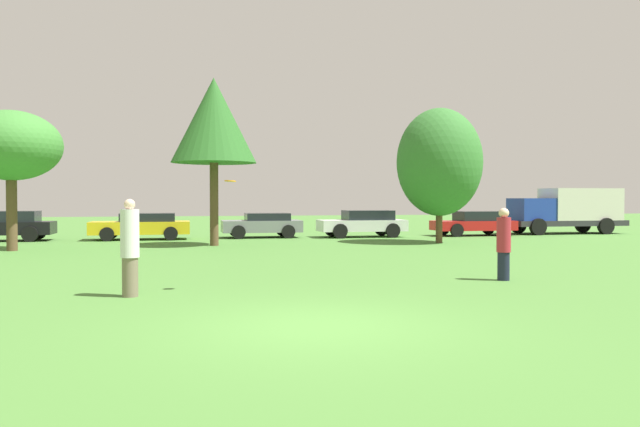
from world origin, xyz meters
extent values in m
plane|color=#477A33|center=(0.00, 0.00, 0.00)|extent=(120.00, 120.00, 0.00)
cylinder|color=#726651|center=(-2.96, 3.49, 0.38)|extent=(0.31, 0.31, 0.77)
cylinder|color=silver|center=(-2.96, 3.49, 1.24)|extent=(0.36, 0.36, 0.94)
sphere|color=beige|center=(-2.96, 3.49, 1.80)|extent=(0.21, 0.21, 0.21)
cylinder|color=#191E33|center=(5.36, 4.12, 0.33)|extent=(0.28, 0.28, 0.66)
cylinder|color=#A52633|center=(5.36, 4.12, 1.07)|extent=(0.33, 0.33, 0.81)
sphere|color=beige|center=(5.36, 4.12, 1.58)|extent=(0.24, 0.24, 0.24)
cylinder|color=orange|center=(-1.00, 3.75, 2.27)|extent=(0.24, 0.24, 0.04)
cylinder|color=brown|center=(-8.07, 15.49, 1.43)|extent=(0.38, 0.38, 2.87)
ellipsoid|color=#3D7F33|center=(-8.07, 15.49, 3.85)|extent=(3.59, 3.59, 2.56)
cylinder|color=brown|center=(-0.71, 16.41, 1.68)|extent=(0.34, 0.34, 3.36)
cone|color=#286023|center=(-0.71, 16.41, 5.08)|extent=(3.44, 3.44, 3.44)
cylinder|color=brown|center=(8.87, 15.97, 1.24)|extent=(0.29, 0.29, 2.48)
ellipsoid|color=#33702D|center=(8.87, 15.97, 3.49)|extent=(3.68, 3.68, 4.65)
cube|color=black|center=(-9.92, 21.22, 0.58)|extent=(4.38, 1.68, 0.58)
cube|color=black|center=(-9.59, 21.22, 1.11)|extent=(2.41, 1.47, 0.48)
cylinder|color=black|center=(-8.56, 20.38, 0.35)|extent=(0.69, 0.19, 0.69)
cylinder|color=black|center=(-8.56, 22.05, 0.35)|extent=(0.69, 0.19, 0.69)
cube|color=gold|center=(-3.89, 20.93, 0.56)|extent=(4.48, 1.84, 0.58)
cube|color=black|center=(-3.55, 20.93, 1.04)|extent=(2.47, 1.62, 0.38)
cylinder|color=black|center=(-5.28, 20.01, 0.32)|extent=(0.63, 0.18, 0.63)
cylinder|color=black|center=(-5.28, 21.85, 0.32)|extent=(0.63, 0.18, 0.63)
cylinder|color=black|center=(-2.50, 20.01, 0.32)|extent=(0.63, 0.18, 0.63)
cylinder|color=black|center=(-2.50, 21.85, 0.32)|extent=(0.63, 0.18, 0.63)
cube|color=slate|center=(1.81, 21.24, 0.56)|extent=(3.84, 1.85, 0.57)
cube|color=black|center=(2.09, 21.24, 1.02)|extent=(2.11, 1.63, 0.36)
cylinder|color=black|center=(0.62, 20.31, 0.33)|extent=(0.65, 0.17, 0.65)
cylinder|color=black|center=(0.61, 22.17, 0.33)|extent=(0.65, 0.17, 0.65)
cylinder|color=black|center=(3.00, 20.32, 0.33)|extent=(0.65, 0.17, 0.65)
cylinder|color=black|center=(3.00, 22.17, 0.33)|extent=(0.65, 0.17, 0.65)
cube|color=silver|center=(6.74, 20.58, 0.58)|extent=(4.29, 1.76, 0.55)
cube|color=black|center=(7.06, 20.58, 1.09)|extent=(2.36, 1.55, 0.47)
cylinder|color=black|center=(5.41, 19.70, 0.35)|extent=(0.71, 0.20, 0.71)
cylinder|color=black|center=(5.41, 21.46, 0.35)|extent=(0.71, 0.20, 0.71)
cylinder|color=black|center=(8.07, 19.70, 0.35)|extent=(0.71, 0.20, 0.71)
cylinder|color=black|center=(8.07, 21.46, 0.35)|extent=(0.71, 0.20, 0.71)
cube|color=red|center=(12.69, 20.45, 0.53)|extent=(4.17, 1.68, 0.49)
cube|color=black|center=(13.01, 20.45, 1.02)|extent=(2.30, 1.48, 0.49)
cylinder|color=black|center=(11.40, 19.61, 0.33)|extent=(0.67, 0.19, 0.67)
cylinder|color=black|center=(11.40, 21.29, 0.33)|extent=(0.67, 0.19, 0.67)
cylinder|color=black|center=(13.99, 19.61, 0.33)|extent=(0.67, 0.19, 0.67)
cylinder|color=black|center=(13.99, 21.29, 0.33)|extent=(0.67, 0.19, 0.67)
cube|color=#2D2D33|center=(18.42, 21.01, 0.59)|extent=(6.47, 1.96, 0.30)
cube|color=#1E389E|center=(16.42, 21.01, 1.34)|extent=(2.07, 1.86, 1.19)
cube|color=beige|center=(19.33, 21.01, 1.60)|extent=(4.01, 1.96, 1.73)
cylinder|color=black|center=(16.16, 20.02, 0.44)|extent=(0.88, 0.28, 0.88)
cylinder|color=black|center=(16.16, 21.99, 0.44)|extent=(0.88, 0.28, 0.88)
cylinder|color=black|center=(20.20, 20.03, 0.44)|extent=(0.88, 0.28, 0.88)
cylinder|color=black|center=(20.20, 21.99, 0.44)|extent=(0.88, 0.28, 0.88)
camera|label=1|loc=(-1.95, -9.06, 1.91)|focal=34.82mm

